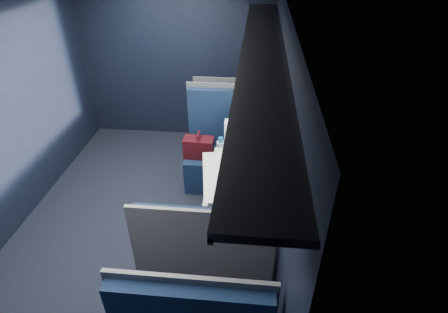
# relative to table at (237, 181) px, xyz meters

# --- Properties ---
(ground) EXTENTS (2.80, 4.20, 0.01)m
(ground) POSITION_rel_table_xyz_m (-1.03, 0.00, -0.67)
(ground) COLOR black
(room_shell) EXTENTS (3.00, 4.40, 2.40)m
(room_shell) POSITION_rel_table_xyz_m (-1.01, 0.00, 0.81)
(room_shell) COLOR black
(room_shell) RESTS_ON ground
(table) EXTENTS (0.62, 1.00, 0.74)m
(table) POSITION_rel_table_xyz_m (0.00, 0.00, 0.00)
(table) COLOR #54565E
(table) RESTS_ON ground
(seat_bay_near) EXTENTS (1.04, 0.62, 1.26)m
(seat_bay_near) POSITION_rel_table_xyz_m (-0.20, 0.87, -0.24)
(seat_bay_near) COLOR #0B1733
(seat_bay_near) RESTS_ON ground
(seat_bay_far) EXTENTS (1.04, 0.62, 1.26)m
(seat_bay_far) POSITION_rel_table_xyz_m (-0.18, -0.87, -0.25)
(seat_bay_far) COLOR #0B1733
(seat_bay_far) RESTS_ON ground
(seat_row_front) EXTENTS (1.04, 0.51, 1.16)m
(seat_row_front) POSITION_rel_table_xyz_m (-0.18, 1.80, -0.25)
(seat_row_front) COLOR #0B1733
(seat_row_front) RESTS_ON ground
(man) EXTENTS (0.53, 0.56, 1.32)m
(man) POSITION_rel_table_xyz_m (0.07, 0.70, 0.06)
(man) COLOR black
(man) RESTS_ON ground
(woman) EXTENTS (0.53, 0.56, 1.32)m
(woman) POSITION_rel_table_xyz_m (0.07, -0.71, 0.06)
(woman) COLOR black
(woman) RESTS_ON ground
(papers) EXTENTS (0.72, 0.94, 0.01)m
(papers) POSITION_rel_table_xyz_m (-0.04, -0.01, 0.08)
(papers) COLOR white
(papers) RESTS_ON table
(laptop) EXTENTS (0.33, 0.39, 0.26)m
(laptop) POSITION_rel_table_xyz_m (0.30, -0.02, 0.15)
(laptop) COLOR silver
(laptop) RESTS_ON table
(bottle_small) EXTENTS (0.06, 0.06, 0.21)m
(bottle_small) POSITION_rel_table_xyz_m (0.22, 0.27, 0.17)
(bottle_small) COLOR silver
(bottle_small) RESTS_ON table
(cup) EXTENTS (0.07, 0.07, 0.09)m
(cup) POSITION_rel_table_xyz_m (0.23, 0.32, 0.12)
(cup) COLOR white
(cup) RESTS_ON table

